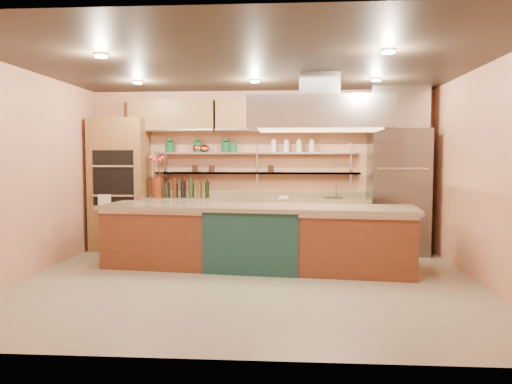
# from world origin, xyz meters

# --- Properties ---
(floor) EXTENTS (6.00, 5.00, 0.02)m
(floor) POSITION_xyz_m (0.00, 0.00, -0.01)
(floor) COLOR gray
(floor) RESTS_ON ground
(ceiling) EXTENTS (6.00, 5.00, 0.02)m
(ceiling) POSITION_xyz_m (0.00, 0.00, 2.80)
(ceiling) COLOR black
(ceiling) RESTS_ON wall_back
(wall_back) EXTENTS (6.00, 0.04, 2.80)m
(wall_back) POSITION_xyz_m (0.00, 2.50, 1.40)
(wall_back) COLOR tan
(wall_back) RESTS_ON floor
(wall_front) EXTENTS (6.00, 0.04, 2.80)m
(wall_front) POSITION_xyz_m (0.00, -2.50, 1.40)
(wall_front) COLOR tan
(wall_front) RESTS_ON floor
(wall_left) EXTENTS (0.04, 5.00, 2.80)m
(wall_left) POSITION_xyz_m (-3.00, 0.00, 1.40)
(wall_left) COLOR tan
(wall_left) RESTS_ON floor
(wall_right) EXTENTS (0.04, 5.00, 2.80)m
(wall_right) POSITION_xyz_m (3.00, 0.00, 1.40)
(wall_right) COLOR tan
(wall_right) RESTS_ON floor
(oven_stack) EXTENTS (0.95, 0.64, 2.30)m
(oven_stack) POSITION_xyz_m (-2.45, 2.18, 1.15)
(oven_stack) COLOR brown
(oven_stack) RESTS_ON floor
(refrigerator) EXTENTS (0.95, 0.72, 2.10)m
(refrigerator) POSITION_xyz_m (2.35, 2.14, 1.05)
(refrigerator) COLOR slate
(refrigerator) RESTS_ON floor
(back_counter) EXTENTS (3.84, 0.64, 0.93)m
(back_counter) POSITION_xyz_m (-0.05, 2.20, 0.47)
(back_counter) COLOR tan
(back_counter) RESTS_ON floor
(wall_shelf_lower) EXTENTS (3.60, 0.26, 0.03)m
(wall_shelf_lower) POSITION_xyz_m (-0.05, 2.37, 1.35)
(wall_shelf_lower) COLOR #B8BCC0
(wall_shelf_lower) RESTS_ON wall_back
(wall_shelf_upper) EXTENTS (3.60, 0.26, 0.03)m
(wall_shelf_upper) POSITION_xyz_m (-0.05, 2.37, 1.70)
(wall_shelf_upper) COLOR #B8BCC0
(wall_shelf_upper) RESTS_ON wall_back
(upper_cabinets) EXTENTS (4.60, 0.36, 0.55)m
(upper_cabinets) POSITION_xyz_m (0.00, 2.32, 2.35)
(upper_cabinets) COLOR brown
(upper_cabinets) RESTS_ON wall_back
(range_hood) EXTENTS (2.00, 1.00, 0.45)m
(range_hood) POSITION_xyz_m (0.94, 0.83, 2.25)
(range_hood) COLOR #B8BCC0
(range_hood) RESTS_ON ceiling
(ceiling_downlights) EXTENTS (4.00, 2.80, 0.02)m
(ceiling_downlights) POSITION_xyz_m (0.00, 0.20, 2.77)
(ceiling_downlights) COLOR #FFE5A5
(ceiling_downlights) RESTS_ON ceiling
(island) EXTENTS (4.54, 1.46, 0.93)m
(island) POSITION_xyz_m (0.04, 0.83, 0.47)
(island) COLOR brown
(island) RESTS_ON floor
(flower_vase) EXTENTS (0.24, 0.24, 0.35)m
(flower_vase) POSITION_xyz_m (-1.78, 2.15, 1.10)
(flower_vase) COLOR #64210F
(flower_vase) RESTS_ON back_counter
(oil_bottle_cluster) EXTENTS (0.87, 0.44, 0.27)m
(oil_bottle_cluster) POSITION_xyz_m (-1.24, 2.15, 1.06)
(oil_bottle_cluster) COLOR black
(oil_bottle_cluster) RESTS_ON back_counter
(kitchen_scale) EXTENTS (0.19, 0.17, 0.09)m
(kitchen_scale) POSITION_xyz_m (0.43, 2.15, 0.98)
(kitchen_scale) COLOR silver
(kitchen_scale) RESTS_ON back_counter
(bar_faucet) EXTENTS (0.03, 0.03, 0.21)m
(bar_faucet) POSITION_xyz_m (1.33, 2.25, 1.03)
(bar_faucet) COLOR silver
(bar_faucet) RESTS_ON back_counter
(copper_kettle) EXTENTS (0.20, 0.20, 0.13)m
(copper_kettle) POSITION_xyz_m (-0.97, 2.37, 1.78)
(copper_kettle) COLOR #B14928
(copper_kettle) RESTS_ON wall_shelf_upper
(green_canister) EXTENTS (0.16, 0.16, 0.17)m
(green_canister) POSITION_xyz_m (-0.47, 2.37, 1.80)
(green_canister) COLOR #0F4926
(green_canister) RESTS_ON wall_shelf_upper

